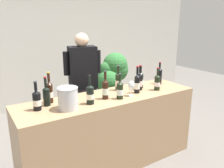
# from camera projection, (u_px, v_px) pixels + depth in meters

# --- Properties ---
(ground_plane) EXTENTS (12.00, 12.00, 0.00)m
(ground_plane) POSITION_uv_depth(u_px,v_px,m) (110.00, 162.00, 3.03)
(ground_plane) COLOR #66605B
(wall_back) EXTENTS (8.00, 0.10, 2.80)m
(wall_back) POSITION_uv_depth(u_px,v_px,m) (44.00, 41.00, 4.77)
(wall_back) COLOR beige
(wall_back) RESTS_ON ground_plane
(counter) EXTENTS (2.26, 0.64, 0.93)m
(counter) POSITION_uv_depth(u_px,v_px,m) (110.00, 131.00, 2.91)
(counter) COLOR #9E7A56
(counter) RESTS_ON ground_plane
(wine_bottle_0) EXTENTS (0.08, 0.08, 0.33)m
(wine_bottle_0) POSITION_uv_depth(u_px,v_px,m) (118.00, 81.00, 3.00)
(wine_bottle_0) COLOR black
(wine_bottle_0) RESTS_ON counter
(wine_bottle_1) EXTENTS (0.07, 0.07, 0.33)m
(wine_bottle_1) POSITION_uv_depth(u_px,v_px,m) (140.00, 81.00, 3.01)
(wine_bottle_1) COLOR black
(wine_bottle_1) RESTS_ON counter
(wine_bottle_2) EXTENTS (0.08, 0.08, 0.31)m
(wine_bottle_2) POSITION_uv_depth(u_px,v_px,m) (37.00, 100.00, 2.32)
(wine_bottle_2) COLOR black
(wine_bottle_2) RESTS_ON counter
(wine_bottle_3) EXTENTS (0.08, 0.08, 0.31)m
(wine_bottle_3) POSITION_uv_depth(u_px,v_px,m) (140.00, 80.00, 3.11)
(wine_bottle_3) COLOR black
(wine_bottle_3) RESTS_ON counter
(wine_bottle_4) EXTENTS (0.09, 0.09, 0.33)m
(wine_bottle_4) POSITION_uv_depth(u_px,v_px,m) (90.00, 94.00, 2.50)
(wine_bottle_4) COLOR black
(wine_bottle_4) RESTS_ON counter
(wine_bottle_5) EXTENTS (0.08, 0.08, 0.30)m
(wine_bottle_5) POSITION_uv_depth(u_px,v_px,m) (157.00, 82.00, 3.00)
(wine_bottle_5) COLOR black
(wine_bottle_5) RESTS_ON counter
(wine_bottle_6) EXTENTS (0.07, 0.07, 0.34)m
(wine_bottle_6) POSITION_uv_depth(u_px,v_px,m) (105.00, 89.00, 2.66)
(wine_bottle_6) COLOR black
(wine_bottle_6) RESTS_ON counter
(wine_bottle_7) EXTENTS (0.08, 0.08, 0.31)m
(wine_bottle_7) POSITION_uv_depth(u_px,v_px,m) (120.00, 90.00, 2.67)
(wine_bottle_7) COLOR black
(wine_bottle_7) RESTS_ON counter
(wine_bottle_8) EXTENTS (0.07, 0.07, 0.32)m
(wine_bottle_8) POSITION_uv_depth(u_px,v_px,m) (46.00, 95.00, 2.45)
(wine_bottle_8) COLOR black
(wine_bottle_8) RESTS_ON counter
(wine_bottle_9) EXTENTS (0.07, 0.07, 0.35)m
(wine_bottle_9) POSITION_uv_depth(u_px,v_px,m) (50.00, 92.00, 2.53)
(wine_bottle_9) COLOR black
(wine_bottle_9) RESTS_ON counter
(wine_bottle_10) EXTENTS (0.07, 0.07, 0.35)m
(wine_bottle_10) POSITION_uv_depth(u_px,v_px,m) (137.00, 83.00, 2.88)
(wine_bottle_10) COLOR black
(wine_bottle_10) RESTS_ON counter
(wine_bottle_11) EXTENTS (0.07, 0.07, 0.32)m
(wine_bottle_11) POSITION_uv_depth(u_px,v_px,m) (159.00, 75.00, 3.30)
(wine_bottle_11) COLOR black
(wine_bottle_11) RESTS_ON counter
(wine_glass) EXTENTS (0.08, 0.08, 0.19)m
(wine_glass) POSITION_uv_depth(u_px,v_px,m) (131.00, 86.00, 2.76)
(wine_glass) COLOR silver
(wine_glass) RESTS_ON counter
(ice_bucket) EXTENTS (0.21, 0.21, 0.24)m
(ice_bucket) POSITION_uv_depth(u_px,v_px,m) (68.00, 98.00, 2.35)
(ice_bucket) COLOR silver
(ice_bucket) RESTS_ON counter
(person_server) EXTENTS (0.54, 0.32, 1.66)m
(person_server) POSITION_uv_depth(u_px,v_px,m) (83.00, 91.00, 3.38)
(person_server) COLOR black
(person_server) RESTS_ON ground_plane
(potted_shrub) EXTENTS (0.67, 0.58, 1.25)m
(potted_shrub) POSITION_uv_depth(u_px,v_px,m) (111.00, 77.00, 4.29)
(potted_shrub) COLOR brown
(potted_shrub) RESTS_ON ground_plane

